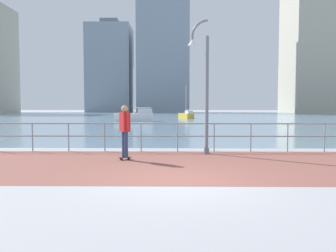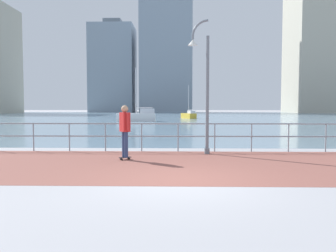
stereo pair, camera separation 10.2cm
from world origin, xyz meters
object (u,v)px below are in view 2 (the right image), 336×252
at_px(lamppost, 203,80).
at_px(sailboat_teal, 137,116).
at_px(skateboarder, 125,127).
at_px(sailboat_gray, 189,115).

bearing_deg(lamppost, sailboat_teal, 101.54).
bearing_deg(sailboat_teal, lamppost, -78.46).
xyz_separation_m(skateboarder, sailboat_gray, (3.46, 38.00, -0.61)).
xyz_separation_m(lamppost, sailboat_teal, (-5.47, 26.80, -2.09)).
height_order(lamppost, sailboat_teal, sailboat_teal).
xyz_separation_m(lamppost, skateboarder, (-2.61, -1.52, -1.62)).
distance_m(lamppost, sailboat_teal, 27.43).
relative_size(lamppost, sailboat_teal, 0.78).
bearing_deg(sailboat_gray, skateboarder, -95.20).
bearing_deg(skateboarder, sailboat_teal, 95.77).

